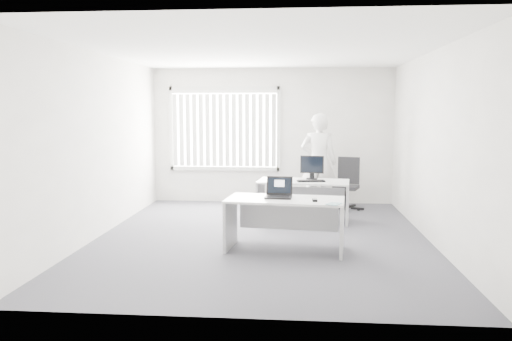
# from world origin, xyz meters

# --- Properties ---
(ground) EXTENTS (6.00, 6.00, 0.00)m
(ground) POSITION_xyz_m (0.00, 0.00, 0.00)
(ground) COLOR #52525A
(ground) RESTS_ON ground
(wall_back) EXTENTS (5.00, 0.02, 2.80)m
(wall_back) POSITION_xyz_m (0.00, 3.00, 1.40)
(wall_back) COLOR silver
(wall_back) RESTS_ON ground
(wall_front) EXTENTS (5.00, 0.02, 2.80)m
(wall_front) POSITION_xyz_m (0.00, -3.00, 1.40)
(wall_front) COLOR silver
(wall_front) RESTS_ON ground
(wall_left) EXTENTS (0.02, 6.00, 2.80)m
(wall_left) POSITION_xyz_m (-2.50, 0.00, 1.40)
(wall_left) COLOR silver
(wall_left) RESTS_ON ground
(wall_right) EXTENTS (0.02, 6.00, 2.80)m
(wall_right) POSITION_xyz_m (2.50, 0.00, 1.40)
(wall_right) COLOR silver
(wall_right) RESTS_ON ground
(ceiling) EXTENTS (5.00, 6.00, 0.02)m
(ceiling) POSITION_xyz_m (0.00, 0.00, 2.80)
(ceiling) COLOR white
(ceiling) RESTS_ON wall_back
(window) EXTENTS (2.32, 0.06, 1.76)m
(window) POSITION_xyz_m (-1.00, 2.96, 1.55)
(window) COLOR beige
(window) RESTS_ON wall_back
(blinds) EXTENTS (2.20, 0.10, 1.50)m
(blinds) POSITION_xyz_m (-1.00, 2.90, 1.52)
(blinds) COLOR silver
(blinds) RESTS_ON wall_back
(desk_near) EXTENTS (1.67, 0.92, 0.73)m
(desk_near) POSITION_xyz_m (0.37, -0.67, 0.52)
(desk_near) COLOR white
(desk_near) RESTS_ON ground
(desk_far) EXTENTS (1.64, 0.91, 0.72)m
(desk_far) POSITION_xyz_m (0.64, 1.23, 0.52)
(desk_far) COLOR white
(desk_far) RESTS_ON ground
(office_chair) EXTENTS (0.73, 0.73, 1.02)m
(office_chair) POSITION_xyz_m (1.50, 2.35, 0.32)
(office_chair) COLOR black
(office_chair) RESTS_ON ground
(person) EXTENTS (0.75, 0.54, 1.89)m
(person) POSITION_xyz_m (0.94, 2.16, 0.94)
(person) COLOR silver
(person) RESTS_ON ground
(laptop) EXTENTS (0.38, 0.35, 0.28)m
(laptop) POSITION_xyz_m (0.27, -0.63, 0.87)
(laptop) COLOR black
(laptop) RESTS_ON desk_near
(paper_sheet) EXTENTS (0.38, 0.33, 0.00)m
(paper_sheet) POSITION_xyz_m (0.71, -0.80, 0.73)
(paper_sheet) COLOR white
(paper_sheet) RESTS_ON desk_near
(mouse) EXTENTS (0.07, 0.11, 0.04)m
(mouse) POSITION_xyz_m (0.77, -0.85, 0.75)
(mouse) COLOR silver
(mouse) RESTS_ON paper_sheet
(booklet) EXTENTS (0.22, 0.25, 0.01)m
(booklet) POSITION_xyz_m (1.00, -1.04, 0.73)
(booklet) COLOR silver
(booklet) RESTS_ON desk_near
(keyboard) EXTENTS (0.49, 0.22, 0.02)m
(keyboard) POSITION_xyz_m (0.77, 1.10, 0.73)
(keyboard) COLOR black
(keyboard) RESTS_ON desk_far
(monitor) EXTENTS (0.43, 0.19, 0.42)m
(monitor) POSITION_xyz_m (0.79, 1.44, 0.92)
(monitor) COLOR black
(monitor) RESTS_ON desk_far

